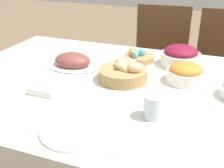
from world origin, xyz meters
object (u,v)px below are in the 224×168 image
object	(u,v)px
chair_far_right	(223,71)
spoon	(127,141)
knife	(119,139)
ham_platter	(73,62)
fork	(39,121)
bread_basket	(124,72)
egg_basket	(138,57)
dinner_plate	(77,129)
beet_salad_bowl	(181,56)
butter_dish	(44,90)
carrot_bowl	(186,73)
drinking_cup	(154,106)
chair_far_center	(158,63)

from	to	relation	value
chair_far_right	spoon	distance (m)	1.39
knife	ham_platter	bearing A→B (deg)	126.57
fork	spoon	xyz separation A→B (m)	(0.35, 0.00, 0.00)
bread_basket	knife	distance (m)	0.50
chair_far_right	spoon	xyz separation A→B (m)	(-0.32, -1.34, 0.22)
egg_basket	spoon	world-z (taller)	egg_basket
dinner_plate	spoon	distance (m)	0.19
chair_far_right	fork	distance (m)	1.51
beet_salad_bowl	butter_dish	size ratio (longest dim) A/B	1.75
spoon	chair_far_right	bearing A→B (deg)	80.62
knife	butter_dish	bearing A→B (deg)	150.66
egg_basket	carrot_bowl	size ratio (longest dim) A/B	0.98
egg_basket	drinking_cup	size ratio (longest dim) A/B	1.90
egg_basket	drinking_cup	world-z (taller)	drinking_cup
fork	drinking_cup	world-z (taller)	drinking_cup
ham_platter	fork	xyz separation A→B (m)	(0.15, -0.55, -0.03)
drinking_cup	egg_basket	bearing A→B (deg)	111.35
butter_dish	carrot_bowl	bearing A→B (deg)	31.54
chair_far_center	egg_basket	size ratio (longest dim) A/B	5.15
ham_platter	beet_salad_bowl	xyz separation A→B (m)	(0.56, 0.23, 0.03)
drinking_cup	butter_dish	size ratio (longest dim) A/B	0.76
drinking_cup	chair_far_right	bearing A→B (deg)	76.82
egg_basket	butter_dish	distance (m)	0.62
carrot_bowl	knife	bearing A→B (deg)	-104.72
bread_basket	ham_platter	xyz separation A→B (m)	(-0.33, 0.07, -0.02)
beet_salad_bowl	fork	size ratio (longest dim) A/B	1.22
beet_salad_bowl	knife	world-z (taller)	beet_salad_bowl
chair_far_center	butter_dish	distance (m)	1.19
beet_salad_bowl	spoon	bearing A→B (deg)	-94.47
beet_salad_bowl	dinner_plate	size ratio (longest dim) A/B	0.81
egg_basket	beet_salad_bowl	world-z (taller)	beet_salad_bowl
bread_basket	dinner_plate	distance (m)	0.48
bread_basket	egg_basket	size ratio (longest dim) A/B	1.34
carrot_bowl	dinner_plate	world-z (taller)	carrot_bowl
fork	chair_far_right	bearing A→B (deg)	59.55
beet_salad_bowl	dinner_plate	world-z (taller)	beet_salad_bowl
chair_far_right	egg_basket	xyz separation A→B (m)	(-0.50, -0.58, 0.25)
chair_far_right	butter_dish	bearing A→B (deg)	-125.28
fork	butter_dish	world-z (taller)	butter_dish
carrot_bowl	drinking_cup	distance (m)	0.38
knife	drinking_cup	world-z (taller)	drinking_cup
drinking_cup	bread_basket	bearing A→B (deg)	126.61
fork	beet_salad_bowl	bearing A→B (deg)	58.20
dinner_plate	drinking_cup	distance (m)	0.30
fork	knife	size ratio (longest dim) A/B	1.00
egg_basket	beet_salad_bowl	distance (m)	0.24
chair_far_center	knife	size ratio (longest dim) A/B	5.18
carrot_bowl	egg_basket	bearing A→B (deg)	146.19
spoon	butter_dish	size ratio (longest dim) A/B	1.44
bread_basket	ham_platter	bearing A→B (deg)	167.43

